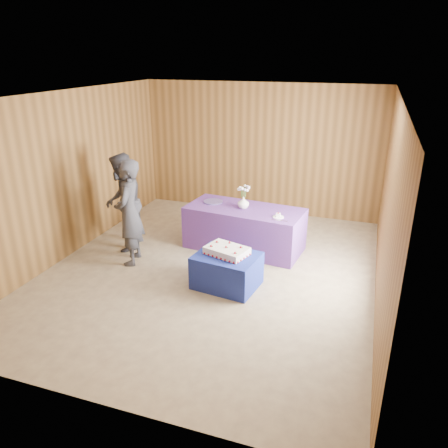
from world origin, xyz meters
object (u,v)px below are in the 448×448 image
at_px(sheet_cake, 227,251).
at_px(guest_left, 129,213).
at_px(vase, 243,203).
at_px(cake_table, 227,271).
at_px(serving_table, 244,228).
at_px(guest_right, 123,203).

bearing_deg(sheet_cake, guest_left, -170.51).
bearing_deg(vase, cake_table, -83.44).
bearing_deg(serving_table, cake_table, -78.06).
xyz_separation_m(serving_table, vase, (-0.02, -0.00, 0.48)).
xyz_separation_m(cake_table, sheet_cake, (-0.01, 0.04, 0.30)).
bearing_deg(cake_table, guest_right, 169.47).
height_order(guest_left, guest_right, guest_left).
relative_size(serving_table, vase, 9.83).
bearing_deg(vase, guest_left, -144.79).
height_order(sheet_cake, guest_right, guest_right).
xyz_separation_m(sheet_cake, vase, (-0.15, 1.33, 0.30)).
distance_m(serving_table, guest_right, 2.15).
bearing_deg(guest_left, sheet_cake, 67.42).
distance_m(cake_table, guest_right, 2.31).
distance_m(vase, guest_left, 1.92).
relative_size(cake_table, guest_right, 0.53).
bearing_deg(sheet_cake, cake_table, -55.93).
height_order(vase, guest_right, guest_right).
relative_size(cake_table, serving_table, 0.45).
bearing_deg(guest_left, serving_table, 109.52).
xyz_separation_m(guest_left, guest_right, (-0.39, 0.45, -0.02)).
relative_size(sheet_cake, guest_right, 0.42).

